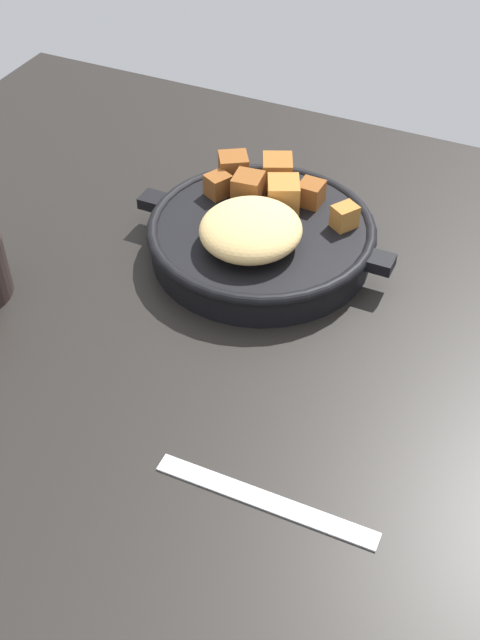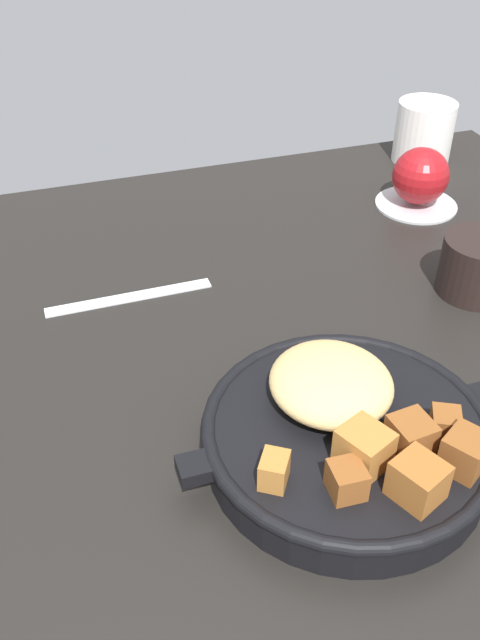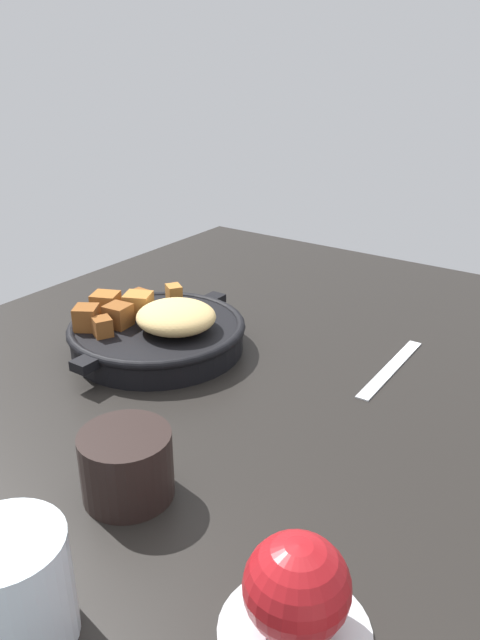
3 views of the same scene
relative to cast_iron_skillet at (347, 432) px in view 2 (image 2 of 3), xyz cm
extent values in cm
cube|color=black|center=(-3.03, 13.03, -3.93)|extent=(103.41, 87.35, 2.40)
cylinder|color=black|center=(-0.04, -0.12, -0.94)|extent=(22.43, 22.43, 3.58)
torus|color=black|center=(-0.04, -0.12, 0.57)|extent=(23.18, 23.18, 1.20)
cube|color=black|center=(-12.47, -0.12, 0.32)|extent=(2.64, 2.40, 1.20)
ellipsoid|color=tan|center=(-0.26, 3.07, 2.63)|extent=(9.92, 10.28, 3.56)
cube|color=brown|center=(-3.41, -5.94, 2.06)|extent=(2.52, 2.66, 2.41)
cube|color=brown|center=(6.35, -3.35, 2.03)|extent=(2.99, 3.08, 2.35)
cube|color=brown|center=(3.12, -3.81, 2.30)|extent=(3.21, 3.30, 2.90)
cube|color=#A86B2D|center=(-7.54, -3.53, 2.04)|extent=(2.90, 3.03, 2.38)
cube|color=#A86B2D|center=(-0.77, -3.94, 2.45)|extent=(4.33, 4.45, 3.19)
cube|color=#935623|center=(1.48, -7.76, 2.40)|extent=(4.19, 4.33, 3.10)
cube|color=brown|center=(6.03, -6.51, 2.36)|extent=(4.07, 4.02, 3.02)
cylinder|color=#B7BABF|center=(27.22, 36.61, -2.43)|extent=(10.56, 10.56, 0.60)
sphere|color=maroon|center=(27.22, 36.61, 1.48)|extent=(7.21, 7.21, 7.21)
cube|color=silver|center=(-12.36, 27.42, -2.55)|extent=(17.81, 1.80, 0.36)
cylinder|color=silver|center=(34.87, 49.08, 1.57)|extent=(8.22, 8.22, 8.59)
cylinder|color=black|center=(23.26, 17.29, 0.42)|extent=(8.13, 8.13, 6.28)
camera|label=1|loc=(-25.14, 59.90, 48.39)|focal=44.81mm
camera|label=2|loc=(-20.16, -34.33, 40.33)|focal=39.35mm
camera|label=3|loc=(53.56, 50.44, 33.48)|focal=34.40mm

